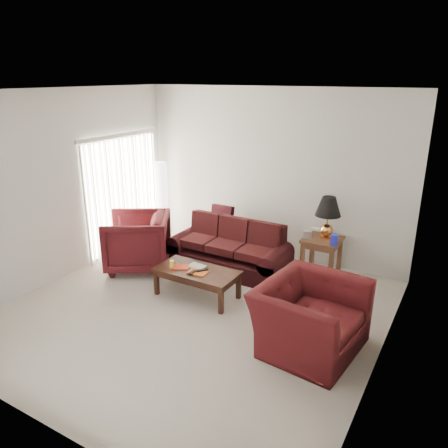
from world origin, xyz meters
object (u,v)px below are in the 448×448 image
end_table (321,257)px  floor_lamp (162,201)px  coffee_table (197,283)px  armchair_left (137,242)px  sofa (228,247)px  armchair_right (310,317)px

end_table → floor_lamp: (-3.27, -0.02, 0.48)m
coffee_table → armchair_left: bearing=156.5°
end_table → armchair_left: 3.11m
floor_lamp → armchair_left: bearing=-70.6°
sofa → coffee_table: size_ratio=1.65×
end_table → armchair_left: (-2.81, -1.32, 0.16)m
sofa → floor_lamp: 1.99m
floor_lamp → coffee_table: 2.60m
armchair_left → sofa: bearing=84.1°
sofa → armchair_left: (-1.40, -0.69, 0.06)m
floor_lamp → armchair_right: 4.35m
sofa → floor_lamp: bearing=162.3°
armchair_left → armchair_right: size_ratio=0.83×
end_table → coffee_table: bearing=-128.9°
end_table → armchair_right: armchair_right is taller
end_table → armchair_left: bearing=-154.8°
armchair_left → armchair_right: (3.35, -0.75, -0.07)m
end_table → floor_lamp: bearing=-179.7°
coffee_table → armchair_right: bearing=-21.3°
floor_lamp → armchair_left: floor_lamp is taller
end_table → sofa: bearing=-155.8°
end_table → coffee_table: size_ratio=0.52×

